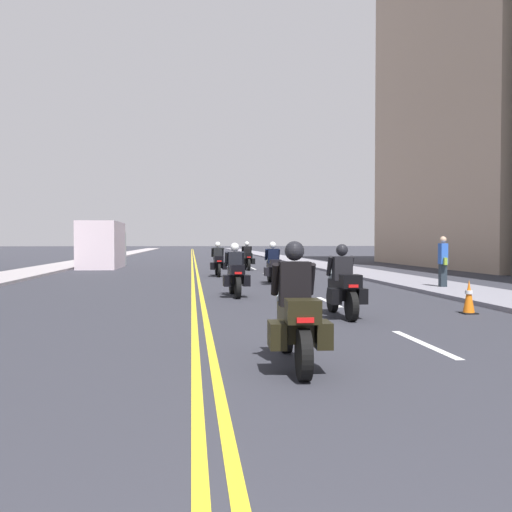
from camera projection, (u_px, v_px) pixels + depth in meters
name	position (u px, v px, depth m)	size (l,w,h in m)	color
ground_plane	(193.00, 260.00, 47.96)	(264.00, 264.00, 0.00)	#2E2E36
sidewalk_left	(97.00, 259.00, 46.98)	(2.64, 144.00, 0.12)	#9F979A
sidewalk_right	(286.00, 259.00, 48.93)	(2.64, 144.00, 0.12)	gray
centreline_yellow_inner	(192.00, 260.00, 47.94)	(0.12, 132.00, 0.01)	yellow
centreline_yellow_outer	(195.00, 260.00, 47.97)	(0.12, 132.00, 0.01)	yellow
lane_dashes_white	(260.00, 271.00, 29.51)	(0.14, 56.40, 0.01)	silver
building_right_1	(488.00, 61.00, 35.00)	(8.78, 17.86, 26.38)	tan
motorcycle_0	(295.00, 317.00, 7.05)	(0.78, 2.25, 1.64)	black
motorcycle_1	(343.00, 288.00, 11.68)	(0.76, 2.08, 1.57)	black
motorcycle_2	(235.00, 275.00, 16.04)	(0.78, 2.09, 1.59)	black
motorcycle_3	(273.00, 267.00, 20.78)	(0.76, 2.16, 1.61)	black
motorcycle_4	(218.00, 262.00, 25.27)	(0.77, 2.11, 1.60)	black
motorcycle_5	(247.00, 258.00, 30.71)	(0.78, 2.13, 1.62)	black
traffic_cone_1	(469.00, 297.00, 12.24)	(0.32, 0.32, 0.77)	black
pedestrian_2	(443.00, 262.00, 18.10)	(0.26, 0.50, 1.79)	#212A33
parked_truck	(103.00, 247.00, 33.62)	(2.20, 6.50, 2.80)	#B3C5C0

